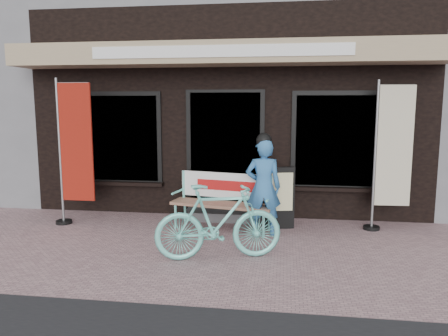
# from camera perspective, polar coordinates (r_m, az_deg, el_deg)

# --- Properties ---
(ground) EXTENTS (70.00, 70.00, 0.00)m
(ground) POSITION_cam_1_polar(r_m,az_deg,el_deg) (5.88, -2.58, -11.16)
(ground) COLOR #A57E82
(ground) RESTS_ON ground
(storefront) EXTENTS (7.00, 6.77, 6.00)m
(storefront) POSITION_cam_1_polar(r_m,az_deg,el_deg) (10.50, 2.46, 14.05)
(storefront) COLOR black
(storefront) RESTS_ON ground
(bench) EXTENTS (1.67, 0.73, 0.88)m
(bench) POSITION_cam_1_polar(r_m,az_deg,el_deg) (6.89, -0.04, -3.75)
(bench) COLOR #6FDACB
(bench) RESTS_ON ground
(person) EXTENTS (0.56, 0.39, 1.54)m
(person) POSITION_cam_1_polar(r_m,az_deg,el_deg) (6.56, 5.16, -2.25)
(person) COLOR teal
(person) RESTS_ON ground
(bicycle) EXTENTS (1.68, 0.88, 0.97)m
(bicycle) POSITION_cam_1_polar(r_m,az_deg,el_deg) (5.56, -0.72, -7.05)
(bicycle) COLOR #6FDACB
(bicycle) RESTS_ON ground
(nobori_red) EXTENTS (0.69, 0.26, 2.37)m
(nobori_red) POSITION_cam_1_polar(r_m,az_deg,el_deg) (7.41, -19.03, 2.20)
(nobori_red) COLOR gray
(nobori_red) RESTS_ON ground
(nobori_cream) EXTENTS (0.68, 0.26, 2.32)m
(nobori_cream) POSITION_cam_1_polar(r_m,az_deg,el_deg) (7.16, 20.96, 1.70)
(nobori_cream) COLOR gray
(nobori_cream) RESTS_ON ground
(menu_stand) EXTENTS (0.50, 0.21, 0.99)m
(menu_stand) POSITION_cam_1_polar(r_m,az_deg,el_deg) (6.93, 7.17, -3.82)
(menu_stand) COLOR black
(menu_stand) RESTS_ON ground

